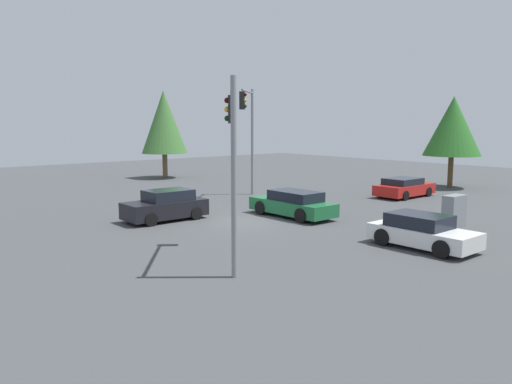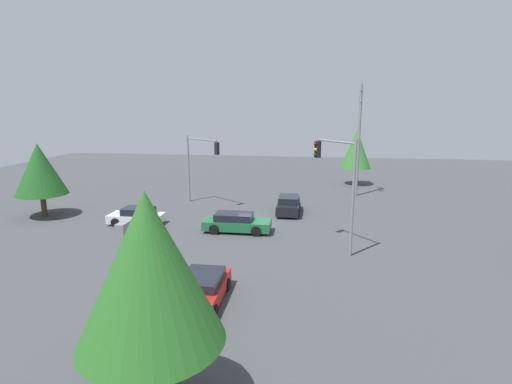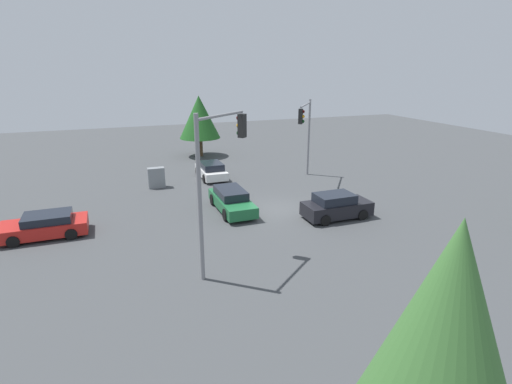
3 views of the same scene
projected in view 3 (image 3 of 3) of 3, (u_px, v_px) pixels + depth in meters
ground_plane at (274, 209)px, 25.08m from camera, size 80.00×80.00×0.00m
sedan_green at (232, 200)px, 24.72m from camera, size 1.91×4.76×1.35m
sedan_white at (211, 170)px, 31.90m from camera, size 1.90×4.02×1.30m
sedan_dark at (336, 206)px, 23.50m from camera, size 4.01×1.91×1.50m
sedan_red at (45, 226)px, 20.96m from camera, size 4.26×2.06×1.24m
traffic_signal_main at (217, 165)px, 16.55m from camera, size 2.82×2.41×6.95m
traffic_signal_cross at (306, 126)px, 30.31m from camera, size 2.77×3.62×6.13m
electrical_cabinet at (156, 178)px, 29.37m from camera, size 1.20×0.58×1.50m
tree_left at (199, 117)px, 38.76m from camera, size 3.97×3.97×5.91m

